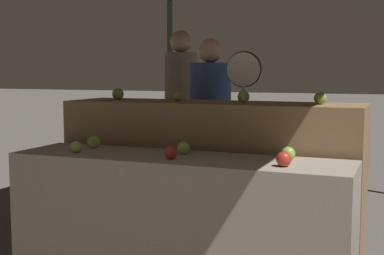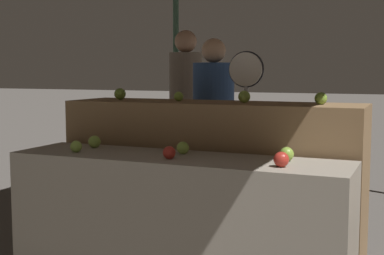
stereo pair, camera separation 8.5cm
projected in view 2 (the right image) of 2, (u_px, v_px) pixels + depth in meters
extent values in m
cylinder|color=#33513D|center=(176.00, 82.00, 6.57)|extent=(0.07, 0.07, 2.40)
cube|color=gray|center=(177.00, 221.00, 3.33)|extent=(2.13, 0.55, 0.81)
cube|color=olive|center=(212.00, 179.00, 3.86)|extent=(2.13, 0.55, 1.11)
sphere|color=#8EB247|center=(76.00, 146.00, 3.46)|extent=(0.08, 0.08, 0.08)
sphere|color=#B72D23|center=(169.00, 153.00, 3.19)|extent=(0.08, 0.08, 0.08)
sphere|color=#B72D23|center=(281.00, 159.00, 2.92)|extent=(0.09, 0.09, 0.09)
sphere|color=#8EB247|center=(94.00, 142.00, 3.66)|extent=(0.09, 0.09, 0.09)
sphere|color=#8EB247|center=(183.00, 148.00, 3.39)|extent=(0.08, 0.08, 0.08)
sphere|color=#84AD3D|center=(287.00, 154.00, 3.11)|extent=(0.08, 0.08, 0.08)
sphere|color=#7AA338|center=(120.00, 94.00, 4.11)|extent=(0.09, 0.09, 0.09)
sphere|color=#84AD3D|center=(179.00, 96.00, 3.90)|extent=(0.07, 0.07, 0.07)
sphere|color=#8EB247|center=(244.00, 97.00, 3.71)|extent=(0.09, 0.09, 0.09)
sphere|color=#7AA338|center=(321.00, 98.00, 3.49)|extent=(0.08, 0.08, 0.08)
cylinder|color=#99999E|center=(246.00, 151.00, 4.32)|extent=(0.04, 0.04, 1.37)
cylinder|color=black|center=(246.00, 69.00, 4.25)|extent=(0.29, 0.01, 0.29)
cylinder|color=silver|center=(246.00, 69.00, 4.23)|extent=(0.27, 0.02, 0.27)
cylinder|color=#99999E|center=(245.00, 95.00, 4.25)|extent=(0.01, 0.01, 0.14)
cylinder|color=#99999E|center=(245.00, 104.00, 4.26)|extent=(0.20, 0.20, 0.03)
cube|color=#2D2D38|center=(213.00, 179.00, 4.77)|extent=(0.32, 0.28, 0.75)
cylinder|color=#2D4C84|center=(213.00, 100.00, 4.69)|extent=(0.49, 0.49, 0.65)
sphere|color=tan|center=(214.00, 51.00, 4.65)|extent=(0.21, 0.21, 0.21)
cube|color=#2D2D38|center=(186.00, 159.00, 5.64)|extent=(0.27, 0.18, 0.82)
cylinder|color=#756656|center=(186.00, 87.00, 5.56)|extent=(0.37, 0.37, 0.71)
sphere|color=tan|center=(186.00, 41.00, 5.51)|extent=(0.23, 0.23, 0.23)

